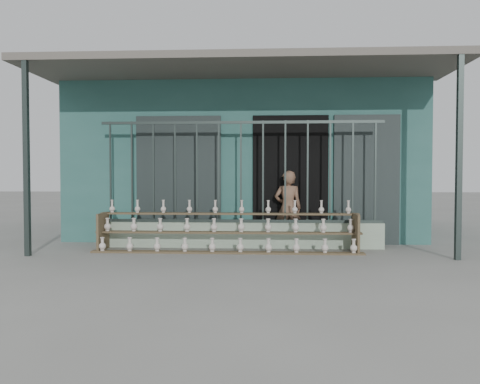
{
  "coord_description": "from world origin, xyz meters",
  "views": [
    {
      "loc": [
        0.42,
        -6.97,
        1.28
      ],
      "look_at": [
        0.0,
        1.0,
        1.0
      ],
      "focal_mm": 35.0,
      "sensor_mm": 36.0,
      "label": 1
    }
  ],
  "objects": [
    {
      "name": "security_fence",
      "position": [
        -0.0,
        1.3,
        1.35
      ],
      "size": [
        5.0,
        0.04,
        1.8
      ],
      "color": "#283330",
      "rests_on": "parapet_wall"
    },
    {
      "name": "elderly_woman",
      "position": [
        0.85,
        1.58,
        0.68
      ],
      "size": [
        0.52,
        0.36,
        1.37
      ],
      "primitive_type": "imported",
      "rotation": [
        0.0,
        0.0,
        3.2
      ],
      "color": "brown",
      "rests_on": "ground"
    },
    {
      "name": "workshop_building",
      "position": [
        0.0,
        4.23,
        1.62
      ],
      "size": [
        7.4,
        6.6,
        3.21
      ],
      "color": "#2A5953",
      "rests_on": "ground"
    },
    {
      "name": "shelf_rack",
      "position": [
        -0.21,
        0.89,
        0.36
      ],
      "size": [
        4.5,
        0.68,
        0.85
      ],
      "color": "brown",
      "rests_on": "ground"
    },
    {
      "name": "parapet_wall",
      "position": [
        0.0,
        1.3,
        0.23
      ],
      "size": [
        5.0,
        0.2,
        0.45
      ],
      "primitive_type": "cube",
      "color": "#99B097",
      "rests_on": "ground"
    },
    {
      "name": "ground",
      "position": [
        0.0,
        0.0,
        0.0
      ],
      "size": [
        60.0,
        60.0,
        0.0
      ],
      "primitive_type": "plane",
      "color": "slate"
    }
  ]
}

